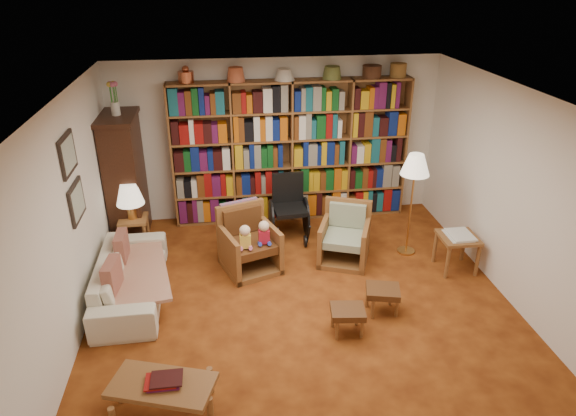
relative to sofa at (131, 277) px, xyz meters
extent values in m
plane|color=#924816|center=(2.05, -0.40, -0.27)|extent=(5.00, 5.00, 0.00)
plane|color=silver|center=(2.05, -0.40, 2.23)|extent=(5.00, 5.00, 0.00)
plane|color=white|center=(2.05, 2.10, 0.98)|extent=(5.00, 0.00, 5.00)
plane|color=white|center=(2.05, -2.90, 0.98)|extent=(5.00, 0.00, 5.00)
plane|color=white|center=(-0.45, -0.40, 0.98)|extent=(0.00, 5.00, 5.00)
plane|color=white|center=(4.55, -0.40, 0.98)|extent=(0.00, 5.00, 5.00)
cube|color=brown|center=(2.25, 1.94, 0.83)|extent=(3.60, 0.30, 2.20)
cube|color=#361B0E|center=(-0.21, 1.60, 0.63)|extent=(0.45, 0.90, 1.80)
cube|color=#361B0E|center=(-0.21, 1.60, 1.56)|extent=(0.50, 0.95, 0.06)
cylinder|color=beige|center=(-0.21, 1.60, 1.68)|extent=(0.12, 0.12, 0.18)
cube|color=black|center=(-0.43, -0.10, 1.63)|extent=(0.03, 0.52, 0.42)
cube|color=gray|center=(-0.42, -0.10, 1.63)|extent=(0.01, 0.44, 0.34)
cube|color=black|center=(-0.43, -0.10, 1.08)|extent=(0.03, 0.52, 0.42)
cube|color=gray|center=(-0.42, -0.10, 1.08)|extent=(0.01, 0.44, 0.34)
imported|color=beige|center=(0.00, 0.00, 0.00)|extent=(1.88, 0.76, 0.55)
cube|color=beige|center=(0.05, 0.00, 0.03)|extent=(1.00, 1.53, 0.04)
cube|color=maroon|center=(-0.13, 0.35, 0.18)|extent=(0.12, 0.38, 0.38)
cube|color=maroon|center=(-0.13, -0.35, 0.18)|extent=(0.17, 0.41, 0.40)
cube|color=brown|center=(-0.10, 1.16, 0.21)|extent=(0.40, 0.40, 0.04)
cylinder|color=brown|center=(-0.26, 1.00, -0.04)|extent=(0.05, 0.05, 0.46)
cylinder|color=brown|center=(0.06, 1.00, -0.04)|extent=(0.05, 0.05, 0.46)
cylinder|color=brown|center=(-0.26, 1.32, -0.04)|extent=(0.05, 0.05, 0.46)
cylinder|color=brown|center=(0.06, 1.32, -0.04)|extent=(0.05, 0.05, 0.46)
cylinder|color=#C0853D|center=(-0.10, 1.16, 0.34)|extent=(0.13, 0.13, 0.21)
cone|color=white|center=(-0.10, 1.16, 0.60)|extent=(0.38, 0.38, 0.30)
cube|color=brown|center=(1.49, 0.42, -0.24)|extent=(0.87, 0.89, 0.08)
cube|color=brown|center=(1.18, 0.42, 0.03)|extent=(0.29, 0.69, 0.60)
cube|color=brown|center=(1.79, 0.42, 0.03)|extent=(0.29, 0.69, 0.60)
cube|color=brown|center=(1.49, 0.74, 0.15)|extent=(0.66, 0.29, 0.84)
cube|color=#532F16|center=(1.49, 0.39, 0.10)|extent=(0.69, 0.73, 0.11)
cube|color=#532F16|center=(1.49, 0.67, 0.35)|extent=(0.53, 0.26, 0.36)
cube|color=#C93556|center=(1.49, 0.77, 0.40)|extent=(0.51, 0.23, 0.38)
cube|color=brown|center=(2.77, 0.46, -0.24)|extent=(0.84, 0.86, 0.07)
cube|color=brown|center=(2.48, 0.46, 0.01)|extent=(0.30, 0.64, 0.57)
cube|color=brown|center=(3.06, 0.46, 0.01)|extent=(0.30, 0.64, 0.57)
cube|color=brown|center=(2.77, 0.76, 0.13)|extent=(0.62, 0.30, 0.80)
cube|color=gray|center=(2.77, 0.43, 0.08)|extent=(0.67, 0.71, 0.11)
cube|color=gray|center=(2.77, 0.70, 0.32)|extent=(0.50, 0.27, 0.34)
cube|color=black|center=(2.13, 1.21, 0.19)|extent=(0.50, 0.50, 0.06)
cube|color=black|center=(2.13, 1.44, 0.45)|extent=(0.47, 0.09, 0.47)
cylinder|color=black|center=(1.87, 1.31, 0.02)|extent=(0.03, 0.58, 0.58)
cylinder|color=black|center=(2.39, 1.31, 0.02)|extent=(0.03, 0.58, 0.58)
cylinder|color=black|center=(1.94, 0.92, -0.19)|extent=(0.03, 0.17, 0.17)
cylinder|color=black|center=(2.31, 0.92, -0.19)|extent=(0.03, 0.17, 0.17)
cylinder|color=#C0853D|center=(3.71, 0.57, -0.26)|extent=(0.25, 0.25, 0.03)
cylinder|color=#C0853D|center=(3.71, 0.57, 0.35)|extent=(0.03, 0.03, 1.24)
cone|color=white|center=(3.71, 0.57, 1.06)|extent=(0.39, 0.39, 0.28)
cube|color=brown|center=(4.20, 0.05, 0.20)|extent=(0.50, 0.50, 0.04)
cylinder|color=brown|center=(3.99, -0.15, -0.05)|extent=(0.05, 0.05, 0.46)
cylinder|color=brown|center=(4.41, -0.15, -0.05)|extent=(0.05, 0.05, 0.46)
cylinder|color=brown|center=(3.99, 0.26, -0.05)|extent=(0.05, 0.05, 0.46)
cylinder|color=brown|center=(4.41, 0.26, -0.05)|extent=(0.05, 0.05, 0.46)
cube|color=silver|center=(4.20, 0.05, 0.24)|extent=(0.31, 0.39, 0.03)
cube|color=#532F16|center=(2.45, -1.05, 0.00)|extent=(0.40, 0.36, 0.07)
cylinder|color=brown|center=(2.31, -1.16, -0.15)|extent=(0.04, 0.04, 0.24)
cylinder|color=brown|center=(2.59, -1.16, -0.15)|extent=(0.04, 0.04, 0.24)
cylinder|color=brown|center=(2.31, -0.94, -0.15)|extent=(0.04, 0.04, 0.24)
cylinder|color=brown|center=(2.59, -0.94, -0.15)|extent=(0.04, 0.04, 0.24)
cube|color=#532F16|center=(2.94, -0.74, 0.01)|extent=(0.45, 0.41, 0.08)
cylinder|color=brown|center=(2.80, -0.85, -0.15)|extent=(0.04, 0.04, 0.25)
cylinder|color=brown|center=(3.09, -0.85, -0.15)|extent=(0.04, 0.04, 0.25)
cylinder|color=brown|center=(2.80, -0.62, -0.15)|extent=(0.04, 0.04, 0.25)
cylinder|color=brown|center=(3.09, -0.62, -0.15)|extent=(0.04, 0.04, 0.25)
cube|color=brown|center=(0.54, -1.93, 0.05)|extent=(1.02, 0.73, 0.05)
cylinder|color=brown|center=(0.95, -2.12, -0.12)|extent=(0.06, 0.06, 0.30)
cylinder|color=brown|center=(0.12, -1.75, -0.12)|extent=(0.06, 0.06, 0.30)
cylinder|color=brown|center=(0.95, -1.75, -0.12)|extent=(0.06, 0.06, 0.30)
cube|color=brown|center=(0.54, -1.93, 0.10)|extent=(0.34, 0.30, 0.05)
camera|label=1|loc=(1.18, -5.50, 3.43)|focal=32.00mm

